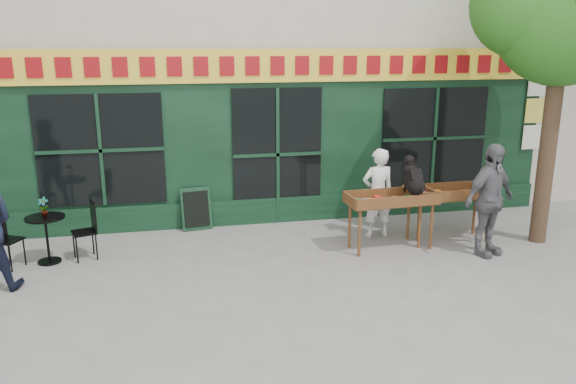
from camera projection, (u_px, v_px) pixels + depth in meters
name	position (u px, v px, depth m)	size (l,w,h in m)	color
ground	(306.00, 266.00, 8.82)	(80.00, 80.00, 0.00)	slate
book_cart_center	(392.00, 202.00, 9.39)	(1.53, 0.70, 0.99)	brown
dog	(414.00, 174.00, 9.29)	(0.34, 0.60, 0.60)	black
woman	(378.00, 193.00, 10.01)	(0.59, 0.39, 1.62)	white
book_cart_right	(450.00, 196.00, 9.76)	(1.51, 0.65, 0.99)	brown
man_right	(489.00, 200.00, 9.09)	(1.09, 0.45, 1.86)	#58585D
bistro_table	(46.00, 230.00, 8.84)	(0.60, 0.60, 0.76)	black
bistro_chair_left	(2.00, 233.00, 8.65)	(0.49, 0.49, 0.95)	black
bistro_chair_right	(89.00, 225.00, 9.03)	(0.45, 0.45, 0.95)	black
potted_plant	(44.00, 207.00, 8.74)	(0.17, 0.11, 0.32)	gray
chalkboard	(196.00, 209.00, 10.47)	(0.58, 0.27, 0.79)	black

